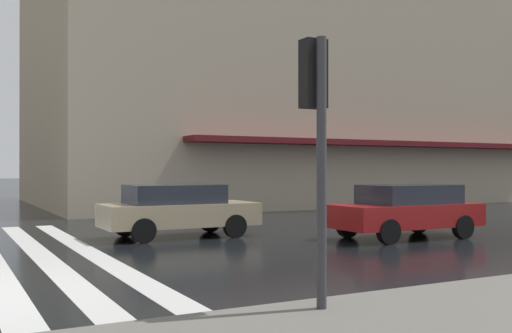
# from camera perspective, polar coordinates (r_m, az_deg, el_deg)

# --- Properties ---
(haussmann_block_corner) EXTENTS (16.70, 29.38, 23.03)m
(haussmann_block_corner) POSITION_cam_1_polar(r_m,az_deg,el_deg) (36.28, 4.22, 14.87)
(haussmann_block_corner) COLOR tan
(haussmann_block_corner) RESTS_ON ground_plane
(traffic_signal_post) EXTENTS (0.44, 0.30, 3.28)m
(traffic_signal_post) POSITION_cam_1_polar(r_m,az_deg,el_deg) (7.30, 5.80, 5.16)
(traffic_signal_post) COLOR #333338
(traffic_signal_post) RESTS_ON sidewalk_pavement
(car_red) EXTENTS (1.85, 4.10, 1.41)m
(car_red) POSITION_cam_1_polar(r_m,az_deg,el_deg) (16.14, 14.28, -4.05)
(car_red) COLOR maroon
(car_red) RESTS_ON ground_plane
(car_champagne) EXTENTS (1.85, 4.10, 1.41)m
(car_champagne) POSITION_cam_1_polar(r_m,az_deg,el_deg) (15.97, -7.54, -4.09)
(car_champagne) COLOR tan
(car_champagne) RESTS_ON ground_plane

